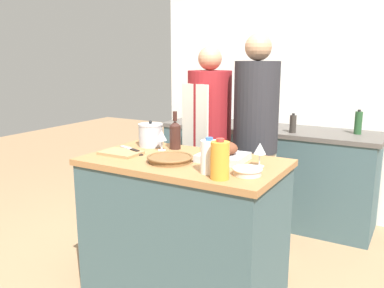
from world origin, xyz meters
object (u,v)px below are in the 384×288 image
object	(u,v)px
cutting_board	(121,153)
knife_chef	(135,151)
stock_pot	(151,135)
person_cook_aproned	(209,137)
wicker_basket	(170,159)
condiment_bottle_tall	(358,123)
knife_paring	(130,149)
wine_glass_left	(260,149)
milk_jug	(209,157)
wine_bottle_green	(175,134)
condiment_bottle_extra	(293,124)
condiment_bottle_short	(195,115)
roasting_pan	(223,153)
juice_jug	(220,160)
mixing_bowl	(247,171)
wine_glass_right	(162,136)
person_cook_guest	(255,135)

from	to	relation	value
cutting_board	knife_chef	world-z (taller)	cutting_board
cutting_board	stock_pot	bearing A→B (deg)	84.90
person_cook_aproned	knife_chef	bearing A→B (deg)	-85.25
wicker_basket	condiment_bottle_tall	xyz separation A→B (m)	(0.85, 1.73, 0.05)
knife_chef	knife_paring	xyz separation A→B (m)	(-0.03, -0.01, 0.02)
wicker_basket	condiment_bottle_tall	distance (m)	1.93
cutting_board	wine_glass_left	size ratio (longest dim) A/B	1.86
wine_glass_left	condiment_bottle_tall	world-z (taller)	condiment_bottle_tall
milk_jug	wine_bottle_green	bearing A→B (deg)	139.25
wicker_basket	condiment_bottle_extra	bearing A→B (deg)	77.60
person_cook_aproned	wine_bottle_green	bearing A→B (deg)	-70.92
knife_paring	condiment_bottle_short	world-z (taller)	condiment_bottle_short
roasting_pan	condiment_bottle_short	distance (m)	1.82
cutting_board	juice_jug	distance (m)	0.85
mixing_bowl	knife_chef	world-z (taller)	mixing_bowl
wicker_basket	knife_paring	xyz separation A→B (m)	(-0.39, 0.10, -0.00)
mixing_bowl	milk_jug	size ratio (longest dim) A/B	0.81
wicker_basket	wine_bottle_green	distance (m)	0.38
knife_chef	roasting_pan	bearing A→B (deg)	7.82
mixing_bowl	knife_chef	bearing A→B (deg)	171.48
condiment_bottle_short	wine_glass_right	bearing A→B (deg)	-68.93
condiment_bottle_extra	roasting_pan	bearing A→B (deg)	-92.64
wicker_basket	knife_paring	bearing A→B (deg)	166.00
wine_glass_right	knife_chef	world-z (taller)	wine_glass_right
knife_paring	roasting_pan	bearing A→B (deg)	8.43
person_cook_guest	cutting_board	bearing A→B (deg)	-101.43
mixing_bowl	knife_paring	bearing A→B (deg)	172.45
knife_paring	condiment_bottle_extra	distance (m)	1.59
milk_jug	person_cook_guest	distance (m)	1.02
cutting_board	milk_jug	world-z (taller)	milk_jug
stock_pot	wine_glass_right	world-z (taller)	stock_pot
juice_jug	person_cook_guest	xyz separation A→B (m)	(-0.22, 1.08, -0.07)
milk_jug	person_cook_aproned	world-z (taller)	person_cook_aproned
roasting_pan	condiment_bottle_tall	world-z (taller)	condiment_bottle_tall
knife_chef	wicker_basket	bearing A→B (deg)	-16.77
stock_pot	wine_glass_left	distance (m)	0.90
roasting_pan	person_cook_aproned	bearing A→B (deg)	123.43
knife_chef	person_cook_aproned	xyz separation A→B (m)	(0.15, 0.82, -0.02)
stock_pot	milk_jug	bearing A→B (deg)	-30.63
condiment_bottle_extra	wine_glass_left	bearing A→B (deg)	-81.97
condiment_bottle_short	milk_jug	bearing A→B (deg)	-58.17
wine_glass_right	knife_paring	size ratio (longest dim) A/B	0.66
juice_jug	wine_glass_left	size ratio (longest dim) A/B	1.54
cutting_board	condiment_bottle_tall	distance (m)	2.13
knife_paring	person_cook_guest	world-z (taller)	person_cook_guest
cutting_board	condiment_bottle_extra	world-z (taller)	condiment_bottle_extra
wicker_basket	person_cook_guest	size ratio (longest dim) A/B	0.16
stock_pot	milk_jug	size ratio (longest dim) A/B	0.92
wine_bottle_green	mixing_bowl	bearing A→B (deg)	-26.90
stock_pot	mixing_bowl	bearing A→B (deg)	-20.71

